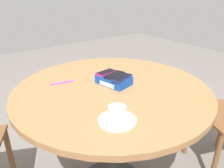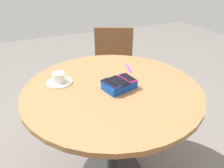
# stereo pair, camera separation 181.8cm
# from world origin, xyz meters

# --- Properties ---
(round_table) EXTENTS (1.11, 1.11, 0.78)m
(round_table) POSITION_xyz_m (0.00, 0.00, 0.66)
(round_table) COLOR #2D2D2D
(round_table) RESTS_ON ground_plane
(phone_box) EXTENTS (0.21, 0.17, 0.05)m
(phone_box) POSITION_xyz_m (-0.03, 0.04, 0.81)
(phone_box) COLOR #0F42AD
(phone_box) RESTS_ON round_table
(phone_magenta) EXTENTS (0.07, 0.13, 0.01)m
(phone_magenta) POSITION_xyz_m (-0.09, 0.03, 0.84)
(phone_magenta) COLOR #D11975
(phone_magenta) RESTS_ON phone_box
(phone_black) EXTENTS (0.09, 0.14, 0.01)m
(phone_black) POSITION_xyz_m (-0.03, 0.04, 0.84)
(phone_black) COLOR black
(phone_black) RESTS_ON phone_box
(phone_navy) EXTENTS (0.10, 0.15, 0.01)m
(phone_navy) POSITION_xyz_m (0.03, 0.05, 0.84)
(phone_navy) COLOR navy
(phone_navy) RESTS_ON phone_box
(saucer) EXTENTS (0.17, 0.17, 0.01)m
(saucer) POSITION_xyz_m (0.29, -0.19, 0.79)
(saucer) COLOR silver
(saucer) RESTS_ON round_table
(coffee_cup) EXTENTS (0.08, 0.09, 0.06)m
(coffee_cup) POSITION_xyz_m (0.29, -0.19, 0.82)
(coffee_cup) COLOR silver
(coffee_cup) RESTS_ON saucer
(lanyard_strap) EXTENTS (0.04, 0.14, 0.00)m
(lanyard_strap) POSITION_xyz_m (-0.23, -0.20, 0.79)
(lanyard_strap) COLOR purple
(lanyard_strap) RESTS_ON round_table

